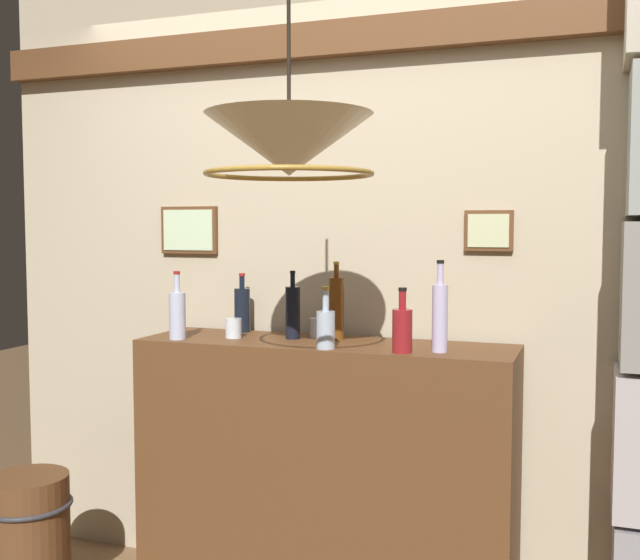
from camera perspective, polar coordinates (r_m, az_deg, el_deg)
name	(u,v)px	position (r m, az deg, el deg)	size (l,w,h in m)	color
panelled_rear_partition	(347,261)	(3.24, 2.02, 1.41)	(3.35, 0.15, 2.69)	#BCAD8E
bar_shelf_unit	(324,478)	(3.13, 0.33, -14.71)	(1.50, 0.42, 1.10)	brown
liquor_bottle_bourbon	(326,328)	(2.83, 0.43, -3.61)	(0.07, 0.07, 0.23)	#AEC0D5
liquor_bottle_rye	(440,316)	(2.78, 9.03, -2.67)	(0.06, 0.06, 0.34)	silver
liquor_bottle_vodka	(402,329)	(2.76, 6.22, -3.68)	(0.07, 0.07, 0.24)	maroon
liquor_bottle_gin	(336,308)	(3.04, 1.24, -2.09)	(0.06, 0.06, 0.32)	brown
liquor_bottle_amaro	(293,312)	(3.08, -2.07, -2.40)	(0.06, 0.06, 0.28)	black
liquor_bottle_brandy	(242,309)	(3.29, -5.89, -2.19)	(0.07, 0.07, 0.26)	black
liquor_bottle_port	(177,314)	(3.12, -10.71, -2.54)	(0.07, 0.07, 0.28)	silver
glass_tumbler_rocks	(233,328)	(3.12, -6.55, -3.63)	(0.07, 0.07, 0.08)	silver
glass_tumbler_highball	(318,328)	(3.13, -0.13, -3.61)	(0.07, 0.07, 0.08)	silver
pendant_lamp	(289,147)	(2.33, -2.35, 9.98)	(0.52, 0.52, 0.53)	#EFE5C6
wooden_barrel	(29,541)	(3.48, -21.07, -17.88)	(0.35, 0.35, 0.54)	brown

